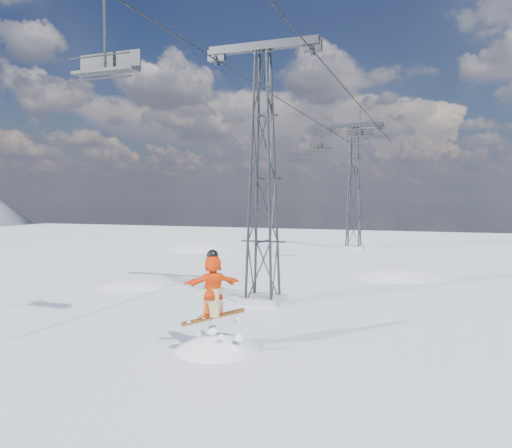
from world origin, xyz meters
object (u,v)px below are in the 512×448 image
Objects in this scene: lift_tower_near at (263,180)px; lift_chair_near at (107,64)px; lift_tower_far at (354,189)px; snowboarder_jump at (217,401)px.

lift_tower_near is 8.87m from lift_chair_near.
lift_chair_near is (-2.20, -7.96, 3.24)m from lift_tower_near.
lift_chair_near is at bearing -93.82° from lift_tower_far.
lift_tower_near is 1.61× the size of snowboarder_jump.
lift_tower_far is at bearing 90.00° from lift_tower_near.
snowboarder_jump is 10.83m from lift_chair_near.
lift_tower_far is at bearing 86.18° from lift_chair_near.
snowboarder_jump is 2.64× the size of lift_chair_near.
lift_chair_near is at bearing -162.07° from snowboarder_jump.
snowboarder_jump is (0.95, -31.94, -7.07)m from lift_tower_far.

